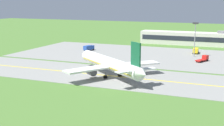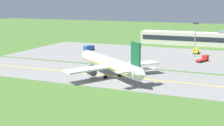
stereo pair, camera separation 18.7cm
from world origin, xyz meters
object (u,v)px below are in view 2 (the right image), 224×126
Objects in this scene: airplane_lead at (110,64)px; service_truck_catering at (89,48)px; service_truck_fuel at (196,50)px; apron_light_mast at (195,35)px; service_truck_baggage at (204,59)px.

airplane_lead is 5.28× the size of service_truck_catering.
service_truck_catering is (-48.40, -11.18, 0.00)m from service_truck_fuel.
service_truck_fuel is at bearing 71.72° from airplane_lead.
apron_light_mast is (0.61, -8.86, 7.79)m from service_truck_fuel.
service_truck_catering is (-54.07, 7.06, 0.35)m from service_truck_baggage.
airplane_lead is 53.77m from service_truck_catering.
apron_light_mast is at bearing 118.33° from service_truck_baggage.
apron_light_mast is at bearing 67.91° from airplane_lead.
airplane_lead reaches higher than service_truck_baggage.
service_truck_fuel is at bearing 93.94° from apron_light_mast.
service_truck_fuel reaches higher than service_truck_baggage.
airplane_lead is 5.45× the size of service_truck_fuel.
apron_light_mast reaches higher than service_truck_fuel.
service_truck_catering is at bearing 123.95° from airplane_lead.
service_truck_catering is at bearing 172.56° from service_truck_baggage.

